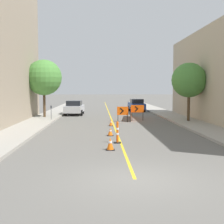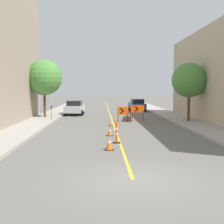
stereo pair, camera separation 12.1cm
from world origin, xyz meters
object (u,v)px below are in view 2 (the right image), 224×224
at_px(arrow_barricade_primary, 123,111).
at_px(traffic_cone_second, 110,132).
at_px(street_tree_left_near, 44,78).
at_px(parking_meter_near_curb, 51,109).
at_px(street_tree_right_near, 189,80).
at_px(parked_car_curb_mid, 137,105).
at_px(parked_car_curb_near, 75,108).
at_px(traffic_cone_third, 111,123).
at_px(traffic_cone_nearest, 109,144).
at_px(arrow_barricade_secondary, 138,109).
at_px(delineator_post_front, 117,134).

bearing_deg(arrow_barricade_primary, traffic_cone_second, -98.86).
height_order(arrow_barricade_primary, street_tree_left_near, street_tree_left_near).
height_order(parking_meter_near_curb, street_tree_right_near, street_tree_right_near).
relative_size(parked_car_curb_mid, street_tree_left_near, 0.78).
bearing_deg(parking_meter_near_curb, traffic_cone_second, -60.30).
distance_m(arrow_barricade_primary, street_tree_left_near, 8.60).
relative_size(arrow_barricade_primary, parked_car_curb_near, 0.30).
bearing_deg(parking_meter_near_curb, arrow_barricade_primary, -4.72).
bearing_deg(traffic_cone_second, traffic_cone_third, 87.48).
bearing_deg(traffic_cone_nearest, street_tree_left_near, 110.29).
bearing_deg(traffic_cone_third, arrow_barricade_secondary, 56.89).
relative_size(arrow_barricade_secondary, parked_car_curb_mid, 0.33).
height_order(parked_car_curb_mid, parking_meter_near_curb, parked_car_curb_mid).
xyz_separation_m(delineator_post_front, street_tree_left_near, (-6.30, 13.95, 3.47)).
distance_m(arrow_barricade_secondary, parked_car_curb_mid, 12.02).
bearing_deg(street_tree_left_near, traffic_cone_second, -62.07).
xyz_separation_m(arrow_barricade_primary, street_tree_right_near, (5.58, -0.93, 2.71)).
bearing_deg(traffic_cone_nearest, delineator_post_front, 76.70).
relative_size(traffic_cone_nearest, arrow_barricade_primary, 0.45).
xyz_separation_m(traffic_cone_third, arrow_barricade_secondary, (2.55, 3.92, 0.79)).
distance_m(traffic_cone_nearest, arrow_barricade_primary, 12.78).
bearing_deg(traffic_cone_nearest, street_tree_right_near, 58.81).
distance_m(traffic_cone_nearest, parking_meter_near_curb, 14.07).
height_order(traffic_cone_third, street_tree_left_near, street_tree_left_near).
relative_size(arrow_barricade_primary, arrow_barricade_secondary, 0.93).
distance_m(traffic_cone_nearest, street_tree_right_near, 14.12).
distance_m(traffic_cone_third, arrow_barricade_secondary, 4.74).
xyz_separation_m(parked_car_curb_near, street_tree_left_near, (-2.56, -4.17, 3.17)).
xyz_separation_m(traffic_cone_nearest, delineator_post_front, (0.45, 1.89, 0.21)).
height_order(traffic_cone_nearest, traffic_cone_second, traffic_cone_nearest).
bearing_deg(traffic_cone_second, street_tree_right_near, 46.15).
height_order(traffic_cone_second, street_tree_left_near, street_tree_left_near).
bearing_deg(arrow_barricade_primary, parking_meter_near_curb, 175.94).
bearing_deg(parked_car_curb_mid, parked_car_curb_near, -145.73).
xyz_separation_m(delineator_post_front, parked_car_curb_near, (-3.74, 18.12, 0.30)).
bearing_deg(street_tree_right_near, street_tree_left_near, 162.45).
distance_m(delineator_post_front, street_tree_left_near, 15.70).
distance_m(delineator_post_front, street_tree_right_near, 12.29).
height_order(traffic_cone_nearest, delineator_post_front, delineator_post_front).
height_order(arrow_barricade_secondary, street_tree_left_near, street_tree_left_near).
xyz_separation_m(traffic_cone_second, arrow_barricade_secondary, (2.78, 8.98, 0.79)).
relative_size(traffic_cone_second, parking_meter_near_curb, 0.38).
distance_m(arrow_barricade_secondary, parking_meter_near_curb, 7.74).
xyz_separation_m(traffic_cone_second, street_tree_left_near, (-6.01, 11.34, 3.74)).
bearing_deg(delineator_post_front, street_tree_right_near, 55.93).
distance_m(traffic_cone_third, arrow_barricade_primary, 3.38).
distance_m(parked_car_curb_near, street_tree_right_near, 13.59).
bearing_deg(traffic_cone_nearest, parked_car_curb_mid, 80.48).
distance_m(traffic_cone_second, arrow_barricade_primary, 8.31).
height_order(street_tree_left_near, street_tree_right_near, street_tree_left_near).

